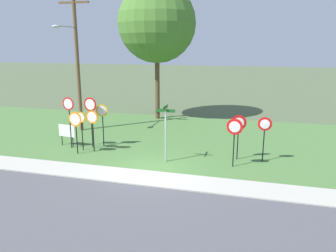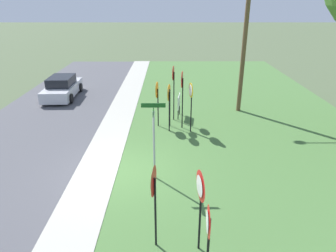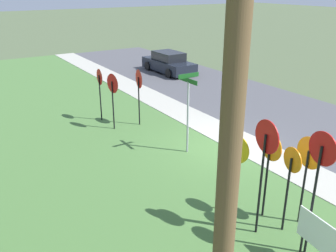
{
  "view_description": "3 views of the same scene",
  "coord_description": "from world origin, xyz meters",
  "px_view_note": "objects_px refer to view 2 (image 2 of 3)",
  "views": [
    {
      "loc": [
        4.57,
        -13.6,
        5.74
      ],
      "look_at": [
        0.3,
        2.37,
        1.64
      ],
      "focal_mm": 35.17,
      "sensor_mm": 36.0,
      "label": 1
    },
    {
      "loc": [
        9.98,
        1.92,
        6.07
      ],
      "look_at": [
        -0.63,
        1.91,
        1.63
      ],
      "focal_mm": 32.55,
      "sensor_mm": 36.0,
      "label": 2
    },
    {
      "loc": [
        -9.36,
        8.34,
        5.66
      ],
      "look_at": [
        -0.04,
        2.53,
        1.4
      ],
      "focal_mm": 39.39,
      "sensor_mm": 36.0,
      "label": 3
    }
  ],
  "objects_px": {
    "utility_pole": "(244,19)",
    "parked_hatchback_near": "(62,88)",
    "stop_sign_near_right": "(173,81)",
    "stop_sign_far_center": "(182,87)",
    "stop_sign_far_right": "(191,97)",
    "yield_sign_near_left": "(200,193)",
    "yield_sign_near_right": "(208,231)",
    "stop_sign_far_left": "(169,99)",
    "yield_sign_far_left": "(154,188)",
    "notice_board": "(179,102)",
    "street_name_post": "(154,135)",
    "stop_sign_near_left": "(169,97)",
    "stop_sign_center_tall": "(157,94)"
  },
  "relations": [
    {
      "from": "utility_pole",
      "to": "parked_hatchback_near",
      "type": "xyz_separation_m",
      "value": [
        -2.72,
        -10.95,
        -4.46
      ]
    },
    {
      "from": "stop_sign_near_right",
      "to": "stop_sign_far_center",
      "type": "distance_m",
      "value": 1.18
    },
    {
      "from": "stop_sign_far_right",
      "to": "yield_sign_near_left",
      "type": "relative_size",
      "value": 1.06
    },
    {
      "from": "yield_sign_near_left",
      "to": "yield_sign_near_right",
      "type": "distance_m",
      "value": 1.26
    },
    {
      "from": "stop_sign_near_right",
      "to": "stop_sign_far_left",
      "type": "distance_m",
      "value": 1.62
    },
    {
      "from": "yield_sign_far_left",
      "to": "notice_board",
      "type": "bearing_deg",
      "value": -178.08
    },
    {
      "from": "parked_hatchback_near",
      "to": "yield_sign_far_left",
      "type": "bearing_deg",
      "value": 24.76
    },
    {
      "from": "stop_sign_far_left",
      "to": "street_name_post",
      "type": "distance_m",
      "value": 4.25
    },
    {
      "from": "yield_sign_near_right",
      "to": "yield_sign_far_left",
      "type": "height_order",
      "value": "yield_sign_far_left"
    },
    {
      "from": "stop_sign_near_left",
      "to": "street_name_post",
      "type": "height_order",
      "value": "street_name_post"
    },
    {
      "from": "stop_sign_far_center",
      "to": "yield_sign_near_right",
      "type": "xyz_separation_m",
      "value": [
        9.33,
        0.12,
        -0.43
      ]
    },
    {
      "from": "stop_sign_near_left",
      "to": "yield_sign_near_left",
      "type": "distance_m",
      "value": 8.38
    },
    {
      "from": "stop_sign_center_tall",
      "to": "street_name_post",
      "type": "height_order",
      "value": "street_name_post"
    },
    {
      "from": "stop_sign_near_right",
      "to": "yield_sign_near_left",
      "type": "height_order",
      "value": "stop_sign_near_right"
    },
    {
      "from": "stop_sign_center_tall",
      "to": "parked_hatchback_near",
      "type": "distance_m",
      "value": 8.28
    },
    {
      "from": "street_name_post",
      "to": "stop_sign_far_center",
      "type": "bearing_deg",
      "value": 165.23
    },
    {
      "from": "parked_hatchback_near",
      "to": "stop_sign_far_left",
      "type": "bearing_deg",
      "value": 48.89
    },
    {
      "from": "stop_sign_far_center",
      "to": "utility_pole",
      "type": "relative_size",
      "value": 0.31
    },
    {
      "from": "utility_pole",
      "to": "street_name_post",
      "type": "bearing_deg",
      "value": -31.46
    },
    {
      "from": "stop_sign_far_left",
      "to": "street_name_post",
      "type": "bearing_deg",
      "value": -1.74
    },
    {
      "from": "yield_sign_near_right",
      "to": "parked_hatchback_near",
      "type": "bearing_deg",
      "value": -150.37
    },
    {
      "from": "utility_pole",
      "to": "parked_hatchback_near",
      "type": "bearing_deg",
      "value": -103.94
    },
    {
      "from": "stop_sign_far_left",
      "to": "stop_sign_center_tall",
      "type": "bearing_deg",
      "value": -135.4
    },
    {
      "from": "stop_sign_center_tall",
      "to": "utility_pole",
      "type": "height_order",
      "value": "utility_pole"
    },
    {
      "from": "stop_sign_near_left",
      "to": "stop_sign_far_left",
      "type": "bearing_deg",
      "value": 8.31
    },
    {
      "from": "stop_sign_near_left",
      "to": "notice_board",
      "type": "distance_m",
      "value": 1.56
    },
    {
      "from": "stop_sign_near_right",
      "to": "street_name_post",
      "type": "height_order",
      "value": "stop_sign_near_right"
    },
    {
      "from": "yield_sign_near_right",
      "to": "utility_pole",
      "type": "distance_m",
      "value": 12.8
    },
    {
      "from": "stop_sign_far_right",
      "to": "yield_sign_near_left",
      "type": "bearing_deg",
      "value": -12.63
    },
    {
      "from": "yield_sign_near_right",
      "to": "notice_board",
      "type": "relative_size",
      "value": 1.82
    },
    {
      "from": "stop_sign_far_center",
      "to": "street_name_post",
      "type": "relative_size",
      "value": 1.01
    },
    {
      "from": "stop_sign_center_tall",
      "to": "yield_sign_near_left",
      "type": "distance_m",
      "value": 8.44
    },
    {
      "from": "stop_sign_near_right",
      "to": "street_name_post",
      "type": "relative_size",
      "value": 1.02
    },
    {
      "from": "yield_sign_near_left",
      "to": "parked_hatchback_near",
      "type": "bearing_deg",
      "value": -159.41
    },
    {
      "from": "stop_sign_far_center",
      "to": "notice_board",
      "type": "distance_m",
      "value": 2.01
    },
    {
      "from": "yield_sign_near_right",
      "to": "yield_sign_far_left",
      "type": "distance_m",
      "value": 1.8
    },
    {
      "from": "stop_sign_far_right",
      "to": "yield_sign_near_right",
      "type": "height_order",
      "value": "stop_sign_far_right"
    },
    {
      "from": "yield_sign_far_left",
      "to": "parked_hatchback_near",
      "type": "height_order",
      "value": "yield_sign_far_left"
    },
    {
      "from": "yield_sign_far_left",
      "to": "yield_sign_near_right",
      "type": "bearing_deg",
      "value": 47.42
    },
    {
      "from": "stop_sign_far_right",
      "to": "yield_sign_near_right",
      "type": "relative_size",
      "value": 1.08
    },
    {
      "from": "yield_sign_far_left",
      "to": "utility_pole",
      "type": "height_order",
      "value": "utility_pole"
    },
    {
      "from": "stop_sign_near_right",
      "to": "stop_sign_far_right",
      "type": "bearing_deg",
      "value": 33.61
    },
    {
      "from": "stop_sign_far_center",
      "to": "parked_hatchback_near",
      "type": "bearing_deg",
      "value": -117.6
    },
    {
      "from": "stop_sign_near_left",
      "to": "stop_sign_center_tall",
      "type": "distance_m",
      "value": 0.61
    },
    {
      "from": "stop_sign_near_right",
      "to": "stop_sign_center_tall",
      "type": "xyz_separation_m",
      "value": [
        0.85,
        -0.81,
        -0.44
      ]
    },
    {
      "from": "notice_board",
      "to": "parked_hatchback_near",
      "type": "height_order",
      "value": "parked_hatchback_near"
    },
    {
      "from": "stop_sign_near_right",
      "to": "yield_sign_near_left",
      "type": "xyz_separation_m",
      "value": [
        9.19,
        0.49,
        -0.39
      ]
    },
    {
      "from": "stop_sign_far_left",
      "to": "notice_board",
      "type": "xyz_separation_m",
      "value": [
        -1.97,
        0.57,
        -0.83
      ]
    },
    {
      "from": "stop_sign_far_left",
      "to": "utility_pole",
      "type": "distance_m",
      "value": 6.01
    },
    {
      "from": "yield_sign_far_left",
      "to": "utility_pole",
      "type": "distance_m",
      "value": 11.87
    }
  ]
}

